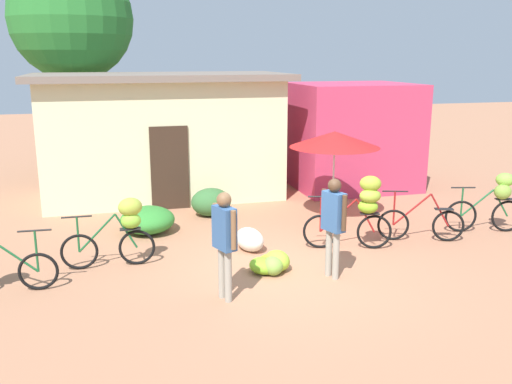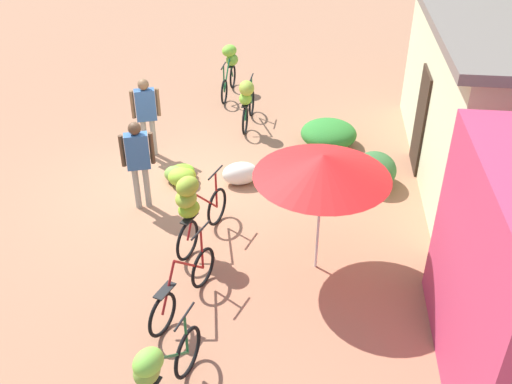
{
  "view_description": "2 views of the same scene",
  "coord_description": "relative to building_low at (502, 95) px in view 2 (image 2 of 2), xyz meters",
  "views": [
    {
      "loc": [
        -2.95,
        -8.48,
        3.59
      ],
      "look_at": [
        -0.21,
        1.56,
        1.05
      ],
      "focal_mm": 39.19,
      "sensor_mm": 36.0,
      "label": 1
    },
    {
      "loc": [
        8.93,
        2.61,
        5.88
      ],
      "look_at": [
        0.94,
        1.7,
        0.7
      ],
      "focal_mm": 40.42,
      "sensor_mm": 36.0,
      "label": 2
    }
  ],
  "objects": [
    {
      "name": "hedge_bush_front_left",
      "position": [
        -0.69,
        -3.12,
        -1.33
      ],
      "size": [
        1.13,
        1.19,
        0.54
      ],
      "primitive_type": "ellipsoid",
      "color": "#318230",
      "rests_on": "ground"
    },
    {
      "name": "bicycle_leftmost",
      "position": [
        -3.35,
        -5.66,
        -0.88
      ],
      "size": [
        1.66,
        0.5,
        1.18
      ],
      "color": "black",
      "rests_on": "ground"
    },
    {
      "name": "ground_plane",
      "position": [
        1.5,
        -6.02,
        -1.6
      ],
      "size": [
        60.0,
        60.0,
        0.0
      ],
      "primitive_type": "plane",
      "color": "#A87051"
    },
    {
      "name": "building_low",
      "position": [
        0.0,
        0.0,
        0.0
      ],
      "size": [
        6.38,
        3.25,
        3.17
      ],
      "color": "beige",
      "rests_on": "ground"
    },
    {
      "name": "hedge_bush_front_right",
      "position": [
        0.83,
        -2.23,
        -1.28
      ],
      "size": [
        0.92,
        0.8,
        0.64
      ],
      "primitive_type": "ellipsoid",
      "color": "#356633",
      "rests_on": "ground"
    },
    {
      "name": "person_vendor",
      "position": [
        2.06,
        -6.41,
        -0.57
      ],
      "size": [
        0.31,
        0.56,
        1.68
      ],
      "color": "gray",
      "rests_on": "ground"
    },
    {
      "name": "produce_sack",
      "position": [
        1.08,
        -4.78,
        -1.38
      ],
      "size": [
        0.64,
        0.8,
        0.44
      ],
      "primitive_type": "ellipsoid",
      "rotation": [
        0.0,
        0.0,
        1.9
      ],
      "color": "silver",
      "rests_on": "ground"
    },
    {
      "name": "banana_pile_on_ground",
      "position": [
        1.15,
        -5.93,
        -1.45
      ],
      "size": [
        0.81,
        0.72,
        0.36
      ],
      "color": "#96B325",
      "rests_on": "ground"
    },
    {
      "name": "market_umbrella",
      "position": [
        3.4,
        -3.28,
        0.22
      ],
      "size": [
        1.98,
        1.98,
        2.0
      ],
      "color": "beige",
      "rests_on": "ground"
    },
    {
      "name": "bicycle_center_loaded",
      "position": [
        3.15,
        -5.24,
        -0.76
      ],
      "size": [
        1.64,
        0.62,
        1.42
      ],
      "color": "black",
      "rests_on": "ground"
    },
    {
      "name": "bicycle_near_pile",
      "position": [
        -1.26,
        -4.95,
        -0.88
      ],
      "size": [
        1.61,
        0.4,
        1.22
      ],
      "color": "black",
      "rests_on": "ground"
    },
    {
      "name": "bicycle_by_shop",
      "position": [
        4.5,
        -5.12,
        -1.25
      ],
      "size": [
        1.63,
        0.61,
        1.02
      ],
      "color": "black",
      "rests_on": "ground"
    },
    {
      "name": "person_bystander",
      "position": [
        0.17,
        -6.81,
        -0.58
      ],
      "size": [
        0.32,
        0.55,
        1.67
      ],
      "color": "gray",
      "rests_on": "ground"
    },
    {
      "name": "bicycle_rightmost",
      "position": [
        6.29,
        -4.99,
        -0.89
      ],
      "size": [
        1.61,
        0.54,
        1.25
      ],
      "color": "black",
      "rests_on": "ground"
    }
  ]
}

